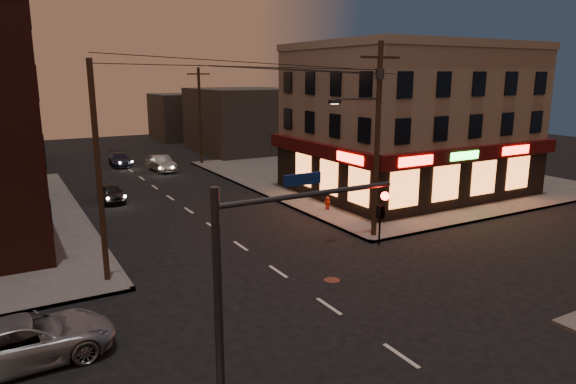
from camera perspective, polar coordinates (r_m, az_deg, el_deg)
ground at (r=19.85m, az=4.56°, el=-12.55°), size 120.00×120.00×0.00m
sidewalk_ne at (r=44.77m, az=10.04°, el=1.87°), size 24.00×28.00×0.15m
pizza_building at (r=38.55m, az=13.26°, el=7.88°), size 15.85×12.85×10.50m
bg_building_ne_a at (r=58.25m, az=-5.03°, el=7.96°), size 10.00×12.00×7.00m
bg_building_ne_b at (r=70.56m, az=-11.32°, el=8.22°), size 8.00×8.00×6.00m
utility_pole_main at (r=26.73m, az=9.73°, el=6.81°), size 4.20×0.44×10.00m
utility_pole_far at (r=49.90m, az=-9.74°, el=8.31°), size 0.26×0.26×9.00m
utility_pole_west at (r=21.88m, az=-20.29°, el=1.91°), size 0.24×0.24×9.00m
traffic_signal at (r=11.15m, az=-2.78°, el=-10.21°), size 4.49×0.32×6.47m
suv_cross at (r=17.91m, az=-27.13°, el=-14.47°), size 5.25×2.60×1.43m
sedan_near at (r=37.14m, az=-19.08°, el=-0.07°), size 1.48×3.63×1.23m
sedan_mid at (r=47.61m, az=-13.91°, el=3.11°), size 1.83×4.36×1.40m
sedan_far at (r=51.40m, az=-18.21°, el=3.46°), size 2.06×4.40×1.24m
fire_hydrant at (r=32.64m, az=4.40°, el=-1.17°), size 0.37×0.37×0.81m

